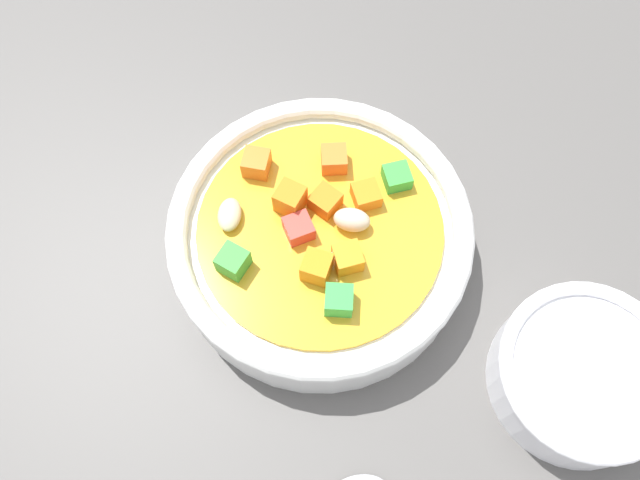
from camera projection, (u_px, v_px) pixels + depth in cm
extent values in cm
cube|color=#565451|center=(320.00, 258.00, 47.55)|extent=(140.00, 140.00, 2.00)
cylinder|color=white|center=(320.00, 242.00, 44.95)|extent=(19.81, 19.81, 3.65)
torus|color=white|center=(320.00, 228.00, 42.88)|extent=(20.04, 20.04, 1.42)
cylinder|color=gold|center=(320.00, 230.00, 43.09)|extent=(16.11, 16.11, 0.40)
cube|color=orange|center=(317.00, 267.00, 40.88)|extent=(2.20, 2.20, 1.81)
cube|color=orange|center=(325.00, 201.00, 42.97)|extent=(1.76, 1.76, 1.32)
cube|color=orange|center=(348.00, 258.00, 41.27)|extent=(2.34, 2.34, 1.53)
cube|color=green|center=(339.00, 300.00, 40.15)|extent=(2.37, 2.37, 1.58)
cube|color=#CA3F34|center=(299.00, 228.00, 42.19)|extent=(2.28, 2.28, 1.33)
ellipsoid|color=beige|center=(230.00, 215.00, 42.70)|extent=(2.81, 2.63, 1.09)
cube|color=green|center=(233.00, 261.00, 41.12)|extent=(1.97, 1.97, 1.65)
cube|color=orange|center=(366.00, 195.00, 43.18)|extent=(2.34, 2.34, 1.24)
cube|color=orange|center=(256.00, 163.00, 43.94)|extent=(2.30, 2.30, 1.57)
cube|color=green|center=(397.00, 177.00, 43.74)|extent=(2.36, 2.36, 1.19)
ellipsoid|color=beige|center=(352.00, 220.00, 42.26)|extent=(2.51, 2.81, 1.62)
cube|color=orange|center=(293.00, 196.00, 42.74)|extent=(2.03, 2.03, 2.00)
cube|color=orange|center=(334.00, 159.00, 44.13)|extent=(2.39, 2.39, 1.45)
cylinder|color=white|center=(580.00, 376.00, 41.48)|extent=(11.05, 11.05, 3.39)
torus|color=white|center=(592.00, 369.00, 39.72)|extent=(11.16, 11.16, 0.88)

